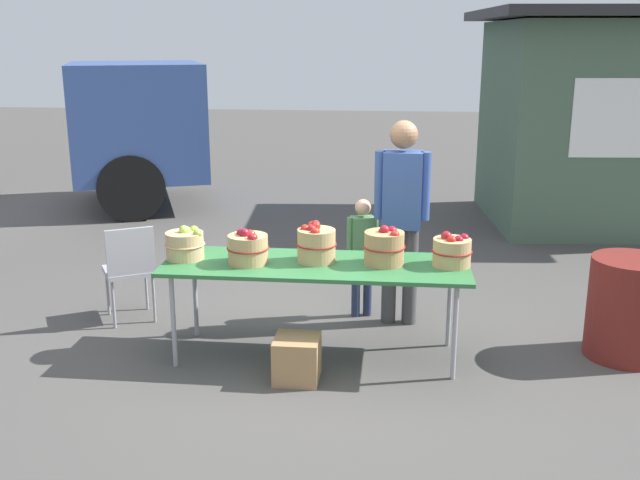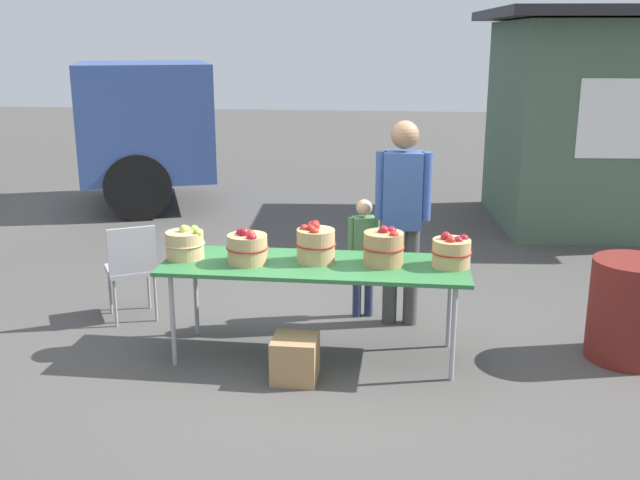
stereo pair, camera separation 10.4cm
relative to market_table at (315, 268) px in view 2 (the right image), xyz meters
The scene contains 13 objects.
ground_plane 0.71m from the market_table, ahead, with size 40.00×40.00×0.00m, color #474442.
market_table is the anchor object (origin of this frame).
apple_basket_green_0 1.02m from the market_table, behind, with size 0.31×0.31×0.26m.
apple_basket_red_0 0.53m from the market_table, behind, with size 0.32×0.32×0.27m.
apple_basket_red_1 0.19m from the market_table, 95.13° to the left, with size 0.31×0.31×0.31m.
apple_basket_red_2 0.54m from the market_table, ahead, with size 0.32×0.32×0.30m.
apple_basket_red_3 1.02m from the market_table, ahead, with size 0.30×0.30×0.26m.
vendor_adult 1.04m from the market_table, 50.27° to the left, with size 0.46×0.24×1.75m.
child_customer 0.95m from the market_table, 71.01° to the left, with size 0.27×0.19×1.06m.
food_kiosk 5.86m from the market_table, 54.75° to the left, with size 3.73×3.18×2.74m.
folding_chair 1.76m from the market_table, 161.81° to the left, with size 0.55×0.55×0.86m.
trash_barrel 2.42m from the market_table, ahead, with size 0.62×0.62×0.78m, color maroon.
produce_crate 0.70m from the market_table, 101.84° to the right, with size 0.32×0.32×0.32m, color #A87F51.
Camera 2 is at (0.69, -5.23, 2.38)m, focal length 41.25 mm.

